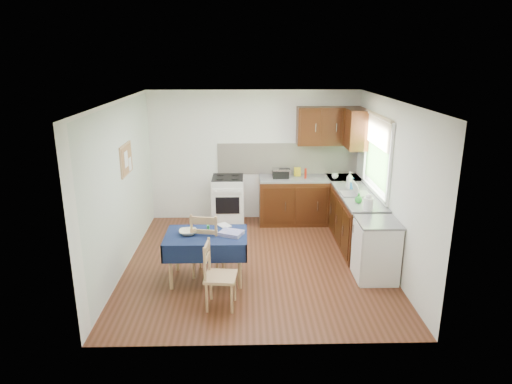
{
  "coord_description": "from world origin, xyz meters",
  "views": [
    {
      "loc": [
        -0.16,
        -6.5,
        3.12
      ],
      "look_at": [
        -0.01,
        0.12,
        1.12
      ],
      "focal_mm": 32.0,
      "sensor_mm": 36.0,
      "label": 1
    }
  ],
  "objects_px": {
    "toaster": "(284,173)",
    "kettle": "(368,203)",
    "chair_far": "(207,243)",
    "chair_near": "(217,273)",
    "dish_rack": "(355,193)",
    "dining_table": "(206,241)",
    "sandwich_press": "(281,173)"
  },
  "relations": [
    {
      "from": "sandwich_press",
      "to": "dish_rack",
      "type": "relative_size",
      "value": 0.65
    },
    {
      "from": "chair_far",
      "to": "sandwich_press",
      "type": "distance_m",
      "value": 2.56
    },
    {
      "from": "chair_far",
      "to": "toaster",
      "type": "distance_m",
      "value": 2.57
    },
    {
      "from": "kettle",
      "to": "dish_rack",
      "type": "bearing_deg",
      "value": 90.61
    },
    {
      "from": "dining_table",
      "to": "sandwich_press",
      "type": "relative_size",
      "value": 3.85
    },
    {
      "from": "dining_table",
      "to": "chair_far",
      "type": "relative_size",
      "value": 1.17
    },
    {
      "from": "chair_far",
      "to": "kettle",
      "type": "distance_m",
      "value": 2.46
    },
    {
      "from": "dish_rack",
      "to": "sandwich_press",
      "type": "bearing_deg",
      "value": 149.91
    },
    {
      "from": "chair_near",
      "to": "sandwich_press",
      "type": "xyz_separation_m",
      "value": [
        1.03,
        3.05,
        0.52
      ]
    },
    {
      "from": "dining_table",
      "to": "chair_far",
      "type": "distance_m",
      "value": 0.12
    },
    {
      "from": "chair_near",
      "to": "toaster",
      "type": "height_order",
      "value": "toaster"
    },
    {
      "from": "toaster",
      "to": "kettle",
      "type": "height_order",
      "value": "kettle"
    },
    {
      "from": "dining_table",
      "to": "chair_far",
      "type": "xyz_separation_m",
      "value": [
        -0.0,
        0.1,
        -0.07
      ]
    },
    {
      "from": "chair_near",
      "to": "kettle",
      "type": "height_order",
      "value": "kettle"
    },
    {
      "from": "toaster",
      "to": "sandwich_press",
      "type": "xyz_separation_m",
      "value": [
        -0.07,
        0.02,
        0.0
      ]
    },
    {
      "from": "dish_rack",
      "to": "kettle",
      "type": "relative_size",
      "value": 1.85
    },
    {
      "from": "dining_table",
      "to": "chair_near",
      "type": "bearing_deg",
      "value": -57.55
    },
    {
      "from": "sandwich_press",
      "to": "dish_rack",
      "type": "xyz_separation_m",
      "value": [
        1.16,
        -1.12,
        -0.06
      ]
    },
    {
      "from": "sandwich_press",
      "to": "kettle",
      "type": "bearing_deg",
      "value": -67.31
    },
    {
      "from": "dining_table",
      "to": "dish_rack",
      "type": "relative_size",
      "value": 2.5
    },
    {
      "from": "dining_table",
      "to": "chair_near",
      "type": "xyz_separation_m",
      "value": [
        0.19,
        -0.75,
        -0.12
      ]
    },
    {
      "from": "chair_far",
      "to": "dining_table",
      "type": "bearing_deg",
      "value": 101.65
    },
    {
      "from": "kettle",
      "to": "dining_table",
      "type": "bearing_deg",
      "value": -170.26
    },
    {
      "from": "dining_table",
      "to": "chair_near",
      "type": "distance_m",
      "value": 0.79
    },
    {
      "from": "chair_far",
      "to": "chair_near",
      "type": "relative_size",
      "value": 1.11
    },
    {
      "from": "chair_far",
      "to": "dish_rack",
      "type": "bearing_deg",
      "value": -144.76
    },
    {
      "from": "sandwich_press",
      "to": "toaster",
      "type": "bearing_deg",
      "value": -25.72
    },
    {
      "from": "chair_near",
      "to": "kettle",
      "type": "relative_size",
      "value": 3.56
    },
    {
      "from": "toaster",
      "to": "dish_rack",
      "type": "relative_size",
      "value": 0.52
    },
    {
      "from": "chair_near",
      "to": "chair_far",
      "type": "bearing_deg",
      "value": 18.22
    },
    {
      "from": "chair_near",
      "to": "dish_rack",
      "type": "bearing_deg",
      "value": -43.09
    },
    {
      "from": "dining_table",
      "to": "sandwich_press",
      "type": "xyz_separation_m",
      "value": [
        1.22,
        2.3,
        0.4
      ]
    }
  ]
}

